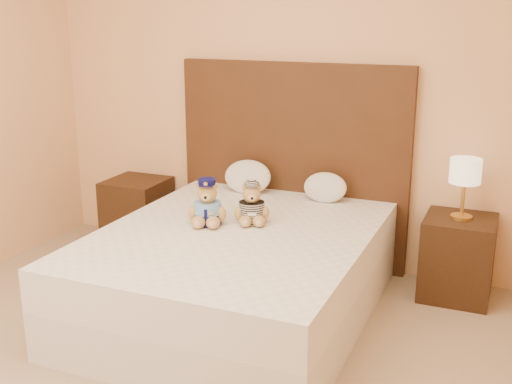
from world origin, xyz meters
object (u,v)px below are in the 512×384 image
teddy_prisoner (252,203)px  bed (237,272)px  nightstand_right (457,258)px  pillow_right (325,186)px  nightstand_left (138,213)px  pillow_left (248,175)px  lamp (465,174)px  teddy_police (207,202)px

teddy_prisoner → bed: bearing=-123.4°
nightstand_right → pillow_right: (-0.94, 0.03, 0.39)m
nightstand_left → pillow_left: bearing=1.8°
lamp → teddy_police: (-1.47, -0.75, -0.15)m
nightstand_right → teddy_police: bearing=-152.9°
lamp → pillow_left: (-1.54, 0.03, -0.17)m
nightstand_left → lamp: 2.56m
bed → lamp: size_ratio=5.00×
nightstand_left → lamp: lamp is taller
bed → nightstand_left: same height
bed → teddy_police: bearing=168.0°
nightstand_left → teddy_police: 1.34m
nightstand_right → bed: bearing=-147.4°
nightstand_left → pillow_left: size_ratio=1.50×
lamp → nightstand_right: bearing=0.0°
nightstand_right → teddy_police: teddy_police is taller
bed → pillow_left: pillow_left is taller
teddy_police → pillow_left: teddy_police is taller
pillow_right → nightstand_left: bearing=-178.9°
bed → lamp: 1.59m
lamp → pillow_right: 0.96m
pillow_left → teddy_prisoner: bearing=-64.3°
nightstand_right → lamp: 0.57m
pillow_left → pillow_right: pillow_left is taller
pillow_right → pillow_left: bearing=180.0°
pillow_left → bed: bearing=-71.0°
lamp → bed: bearing=-147.4°
bed → teddy_police: teddy_police is taller
bed → lamp: bearing=32.6°
teddy_police → bed: bearing=-30.7°
pillow_left → pillow_right: (0.60, 0.00, -0.02)m
teddy_police → pillow_right: bearing=37.1°
lamp → nightstand_left: bearing=180.0°
nightstand_left → pillow_right: 1.61m
teddy_police → teddy_prisoner: teddy_police is taller
teddy_police → pillow_left: (-0.07, 0.78, -0.02)m
teddy_police → teddy_prisoner: 0.28m
bed → teddy_prisoner: bearing=81.4°
nightstand_right → pillow_left: 1.59m
nightstand_right → teddy_prisoner: size_ratio=2.09×
lamp → teddy_police: bearing=-152.9°
pillow_left → lamp: bearing=-1.1°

